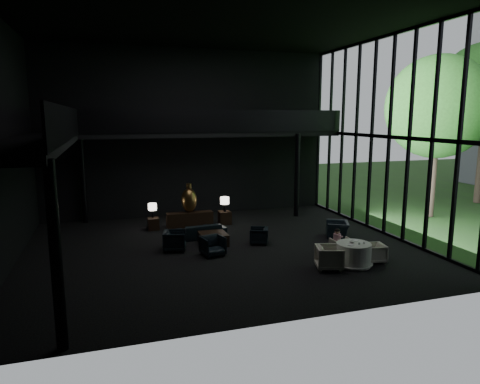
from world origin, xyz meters
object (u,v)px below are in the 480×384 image
object	(u,v)px
coffee_table	(213,239)
child	(337,236)
dining_table	(353,256)
dining_chair_east	(374,253)
window_armchair	(337,228)
dining_chair_west	(329,256)
side_table_right	(225,218)
lounge_armchair_south	(213,245)
table_lamp_left	(152,207)
side_table_left	(153,224)
bronze_urn	(189,200)
sofa	(202,229)
dining_chair_north	(342,248)
lounge_armchair_west	(175,239)
lounge_armchair_east	(259,236)
console	(190,219)
table_lamp_right	(225,201)

from	to	relation	value
coffee_table	child	size ratio (longest dim) A/B	1.82
child	dining_table	bearing A→B (deg)	93.92
dining_chair_east	child	xyz separation A→B (m)	(-0.91, 0.87, 0.42)
window_armchair	dining_chair_west	bearing A→B (deg)	-7.79
side_table_right	lounge_armchair_south	xyz separation A→B (m)	(-1.58, -4.19, 0.08)
table_lamp_left	lounge_armchair_south	size ratio (longest dim) A/B	0.82
side_table_left	coffee_table	size ratio (longest dim) A/B	0.51
bronze_urn	sofa	xyz separation A→B (m)	(0.13, -1.94, -0.84)
coffee_table	dining_chair_north	size ratio (longest dim) A/B	1.58
lounge_armchair_west	dining_chair_west	distance (m)	5.55
lounge_armchair_east	console	bearing A→B (deg)	-125.98
coffee_table	side_table_right	bearing A→B (deg)	66.86
side_table_left	dining_table	xyz separation A→B (m)	(5.76, -6.49, 0.07)
table_lamp_right	coffee_table	distance (m)	3.30
lounge_armchair_south	window_armchair	size ratio (longest dim) A/B	0.85
dining_chair_west	window_armchair	bearing A→B (deg)	-16.46
table_lamp_left	dining_chair_west	size ratio (longest dim) A/B	0.69
side_table_right	lounge_armchair_west	world-z (taller)	lounge_armchair_west
dining_chair_east	coffee_table	bearing A→B (deg)	-116.78
bronze_urn	dining_chair_west	world-z (taller)	bronze_urn
bronze_urn	dining_table	bearing A→B (deg)	-57.87
console	bronze_urn	size ratio (longest dim) A/B	1.60
coffee_table	child	bearing A→B (deg)	-35.28
lounge_armchair_west	lounge_armchair_south	distance (m)	1.52
lounge_armchair_south	dining_chair_north	world-z (taller)	lounge_armchair_south
bronze_urn	lounge_armchair_west	size ratio (longest dim) A/B	1.53
dining_table	dining_chair_north	distance (m)	0.91
dining_chair_west	sofa	bearing A→B (deg)	50.71
lounge_armchair_west	window_armchair	bearing A→B (deg)	-78.83
lounge_armchair_west	lounge_armchair_south	world-z (taller)	lounge_armchair_west
lounge_armchair_west	child	distance (m)	5.77
console	coffee_table	distance (m)	2.95
lounge_armchair_west	dining_table	xyz separation A→B (m)	(5.32, -3.32, -0.09)
window_armchair	dining_chair_north	size ratio (longest dim) A/B	1.38
side_table_left	table_lamp_right	distance (m)	3.30
lounge_armchair_east	child	distance (m)	3.08
side_table_right	dining_chair_north	bearing A→B (deg)	-64.68
side_table_right	window_armchair	bearing A→B (deg)	-42.27
sofa	lounge_armchair_south	distance (m)	2.31
lounge_armchair_west	dining_chair_north	world-z (taller)	lounge_armchair_west
console	sofa	distance (m)	1.86
lounge_armchair_west	dining_chair_west	xyz separation A→B (m)	(4.41, -3.38, 0.03)
sofa	lounge_armchair_west	distance (m)	1.87
lounge_armchair_east	dining_chair_west	xyz separation A→B (m)	(1.21, -3.27, 0.14)
table_lamp_right	lounge_armchair_south	xyz separation A→B (m)	(-1.58, -4.17, -0.68)
lounge_armchair_south	dining_chair_north	bearing A→B (deg)	-31.26
lounge_armchair_south	dining_table	bearing A→B (deg)	-42.06
side_table_left	table_lamp_left	size ratio (longest dim) A/B	0.84
lounge_armchair_east	dining_chair_east	distance (m)	4.30
window_armchair	dining_chair_west	size ratio (longest dim) A/B	0.98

